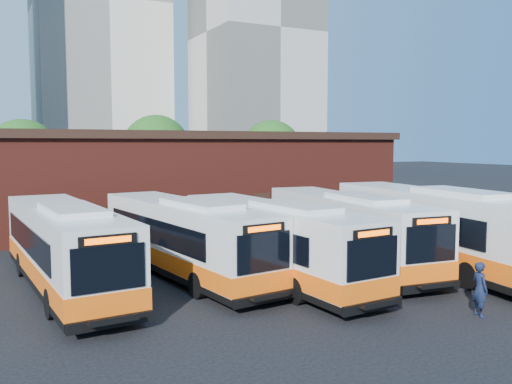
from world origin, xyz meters
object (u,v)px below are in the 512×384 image
bus_midwest (274,244)px  transit_worker (480,289)px  bus_west (184,241)px  bus_east (436,231)px  bus_farwest (65,250)px  bus_mideast (347,232)px

bus_midwest → transit_worker: bearing=-66.6°
bus_west → bus_east: size_ratio=0.91×
bus_midwest → bus_west: bearing=138.4°
bus_midwest → bus_east: 7.82m
bus_west → bus_midwest: bus_west is taller
bus_farwest → transit_worker: bearing=-43.4°
bus_farwest → bus_midwest: size_ratio=1.03×
bus_mideast → bus_farwest: bearing=179.6°
transit_worker → bus_farwest: bearing=63.3°
bus_midwest → bus_east: size_ratio=0.90×
bus_midwest → bus_east: bearing=-13.3°
bus_west → transit_worker: 11.68m
bus_mideast → bus_midwest: bearing=-161.8°
transit_worker → bus_west: bearing=48.1°
bus_farwest → bus_east: (15.55, -3.62, 0.13)m
bus_east → bus_farwest: bearing=173.9°
bus_farwest → bus_midwest: bus_farwest is taller
bus_west → bus_mideast: size_ratio=0.99×
bus_east → transit_worker: bus_east is taller
transit_worker → bus_east: bearing=-21.3°
bus_west → transit_worker: bus_west is taller
bus_west → bus_midwest: (3.03, -2.34, -0.01)m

